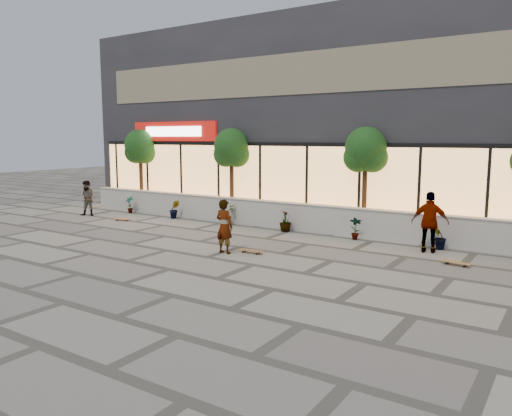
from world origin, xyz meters
The scene contains 18 objects.
ground centered at (0.00, 0.00, 0.00)m, with size 80.00×80.00×0.00m, color gray.
planter_wall centered at (0.00, 7.00, 0.52)m, with size 22.00×0.42×1.04m.
retail_building centered at (0.00, 12.49, 4.25)m, with size 24.00×9.17×8.50m.
shrub_a centered at (-8.50, 6.45, 0.41)m, with size 0.43×0.29×0.81m, color #133E17.
shrub_b centered at (-5.70, 6.45, 0.41)m, with size 0.45×0.36×0.81m, color #133E17.
shrub_c centered at (-2.90, 6.45, 0.41)m, with size 0.73×0.63×0.81m, color #133E17.
shrub_d centered at (-0.10, 6.45, 0.41)m, with size 0.45×0.45×0.81m, color #133E17.
shrub_e centered at (2.70, 6.45, 0.41)m, with size 0.43×0.29×0.81m, color #133E17.
shrub_f centered at (5.50, 6.45, 0.41)m, with size 0.45×0.36×0.81m, color #133E17.
tree_west centered at (-9.00, 7.70, 2.99)m, with size 1.60×1.50×3.92m.
tree_midwest centered at (-3.50, 7.70, 2.99)m, with size 1.60×1.50×3.92m.
tree_mideast centered at (2.50, 7.70, 2.99)m, with size 1.60×1.50×3.92m.
skater_center centered at (0.11, 2.35, 0.84)m, with size 0.61×0.40×1.67m, color silver.
skater_left centered at (-9.45, 4.85, 0.80)m, with size 0.78×0.61×1.60m, color tan.
skater_right_near centered at (5.33, 5.88, 0.95)m, with size 1.11×0.46×1.89m, color white.
skateboard_center centered at (0.80, 2.77, 0.08)m, with size 0.82×0.23×0.10m.
skateboard_left centered at (-7.13, 4.74, 0.07)m, with size 0.72×0.38×0.08m.
skateboard_right_near centered at (6.38, 4.67, 0.08)m, with size 0.82×0.33×0.10m.
Camera 1 is at (9.13, -9.64, 3.53)m, focal length 35.00 mm.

